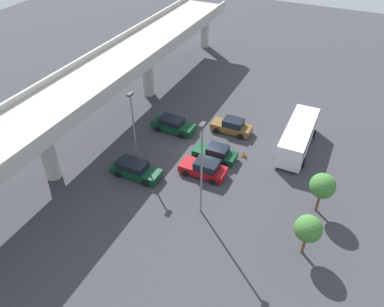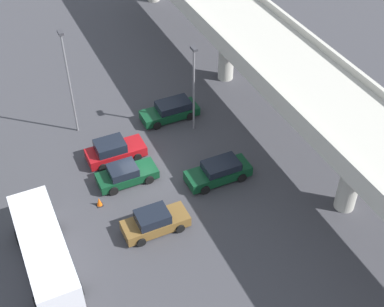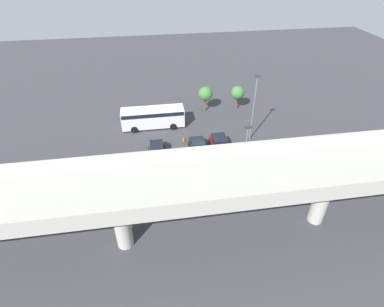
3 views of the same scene
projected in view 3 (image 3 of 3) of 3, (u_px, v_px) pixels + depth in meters
name	position (u px, v px, depth m)	size (l,w,h in m)	color
ground_plane	(201.00, 156.00, 36.98)	(114.65, 114.65, 0.00)	#38383D
highway_overpass	(229.00, 181.00, 24.03)	(54.90, 6.52, 7.52)	#ADAAA0
parked_car_0	(257.00, 172.00, 33.43)	(2.08, 4.82, 1.53)	#0C381E
parked_car_1	(220.00, 144.00, 37.75)	(2.14, 4.45, 1.67)	maroon
parked_car_2	(198.00, 147.00, 37.48)	(2.05, 4.37, 1.49)	#0C381E
parked_car_3	(184.00, 181.00, 32.16)	(2.07, 4.79, 1.55)	#0C381E
parked_car_4	(157.00, 151.00, 36.66)	(2.02, 4.42, 1.64)	brown
shuttle_bus	(153.00, 116.00, 41.84)	(8.68, 2.82, 2.73)	silver
lamp_post_near_aisle	(254.00, 104.00, 37.05)	(0.70, 0.35, 8.95)	slate
lamp_post_mid_lot	(245.00, 152.00, 30.08)	(0.70, 0.35, 7.53)	slate
tree_front_left	(238.00, 93.00, 45.64)	(2.06, 2.06, 3.74)	brown
tree_front_centre	(205.00, 94.00, 45.05)	(2.13, 2.13, 3.90)	brown
traffic_cone	(184.00, 139.00, 39.52)	(0.44, 0.44, 0.70)	black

